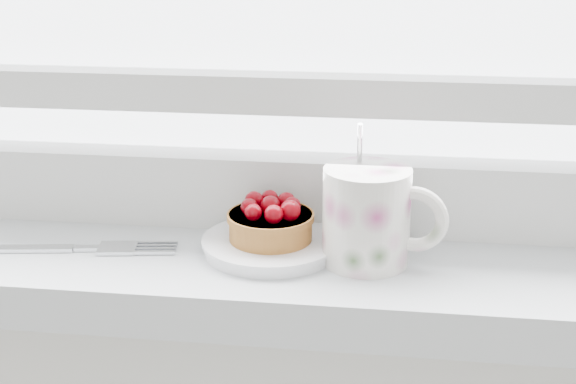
% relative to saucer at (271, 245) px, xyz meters
% --- Properties ---
extents(saucer, '(0.12, 0.12, 0.01)m').
position_rel_saucer_xyz_m(saucer, '(0.00, 0.00, 0.00)').
color(saucer, white).
rests_on(saucer, windowsill).
extents(raspberry_tart, '(0.08, 0.08, 0.04)m').
position_rel_saucer_xyz_m(raspberry_tart, '(0.00, -0.00, 0.02)').
color(raspberry_tart, brown).
rests_on(raspberry_tart, saucer).
extents(floral_mug, '(0.11, 0.09, 0.12)m').
position_rel_saucer_xyz_m(floral_mug, '(0.09, -0.01, 0.04)').
color(floral_mug, silver).
rests_on(floral_mug, windowsill).
extents(fork, '(0.22, 0.05, 0.00)m').
position_rel_saucer_xyz_m(fork, '(-0.19, -0.02, -0.00)').
color(fork, silver).
rests_on(fork, windowsill).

